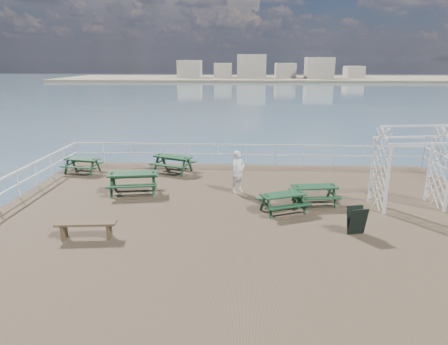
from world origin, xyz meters
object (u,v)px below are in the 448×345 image
(picnic_table_a, at_px, (82,162))
(picnic_table_b, at_px, (173,160))
(flat_bench_near, at_px, (86,226))
(person, at_px, (238,172))
(picnic_table_e, at_px, (314,191))
(picnic_table_d, at_px, (133,178))
(trellis_arbor, at_px, (410,171))
(picnic_table_c, at_px, (283,199))

(picnic_table_a, xyz_separation_m, picnic_table_b, (4.31, 0.33, 0.06))
(flat_bench_near, bearing_deg, person, 39.43)
(picnic_table_e, bearing_deg, picnic_table_d, 163.49)
(picnic_table_a, relative_size, person, 1.05)
(trellis_arbor, bearing_deg, picnic_table_b, 148.13)
(flat_bench_near, bearing_deg, picnic_table_a, 106.84)
(picnic_table_b, distance_m, picnic_table_d, 3.36)
(picnic_table_b, relative_size, flat_bench_near, 1.21)
(picnic_table_c, distance_m, flat_bench_near, 6.60)
(picnic_table_d, xyz_separation_m, person, (4.22, 0.26, 0.26))
(picnic_table_a, relative_size, flat_bench_near, 0.98)
(picnic_table_b, height_order, picnic_table_e, picnic_table_b)
(flat_bench_near, relative_size, person, 1.06)
(person, bearing_deg, picnic_table_b, 97.25)
(picnic_table_c, height_order, person, person)
(trellis_arbor, relative_size, person, 1.75)
(picnic_table_d, relative_size, flat_bench_near, 1.19)
(flat_bench_near, bearing_deg, picnic_table_d, 80.52)
(picnic_table_c, bearing_deg, flat_bench_near, 178.94)
(picnic_table_c, distance_m, picnic_table_e, 1.52)
(flat_bench_near, distance_m, person, 6.40)
(picnic_table_d, bearing_deg, trellis_arbor, -15.65)
(flat_bench_near, bearing_deg, picnic_table_b, 74.05)
(picnic_table_c, bearing_deg, picnic_table_e, 12.88)
(picnic_table_c, height_order, flat_bench_near, picnic_table_c)
(picnic_table_a, xyz_separation_m, trellis_arbor, (13.67, -3.90, 0.85))
(picnic_table_a, xyz_separation_m, picnic_table_c, (9.11, -4.67, -0.00))
(picnic_table_d, distance_m, trellis_arbor, 10.49)
(picnic_table_e, bearing_deg, person, 148.42)
(picnic_table_b, bearing_deg, picnic_table_c, -23.18)
(picnic_table_a, bearing_deg, picnic_table_d, -30.64)
(picnic_table_d, distance_m, flat_bench_near, 4.29)
(picnic_table_a, xyz_separation_m, picnic_table_e, (10.34, -3.78, 0.01))
(picnic_table_a, bearing_deg, person, -8.50)
(picnic_table_d, relative_size, person, 1.27)
(picnic_table_a, relative_size, trellis_arbor, 0.60)
(picnic_table_b, xyz_separation_m, trellis_arbor, (9.36, -4.23, 0.78))
(picnic_table_a, height_order, picnic_table_b, picnic_table_b)
(picnic_table_e, height_order, trellis_arbor, trellis_arbor)
(picnic_table_c, distance_m, picnic_table_d, 6.13)
(picnic_table_d, bearing_deg, flat_bench_near, -103.52)
(picnic_table_b, bearing_deg, picnic_table_a, -152.63)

